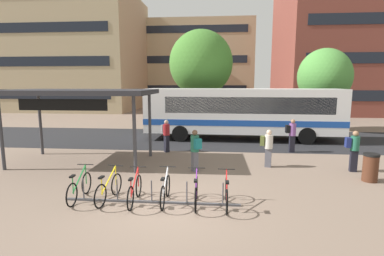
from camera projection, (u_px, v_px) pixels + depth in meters
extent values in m
plane|color=#7A6656|center=(168.00, 204.00, 8.74)|extent=(200.00, 200.00, 0.00)
cube|color=#232326|center=(196.00, 139.00, 18.99)|extent=(80.00, 7.20, 0.01)
cube|color=white|center=(242.00, 110.00, 18.46)|extent=(12.06, 2.84, 2.70)
cube|color=#1947A3|center=(241.00, 121.00, 18.56)|extent=(12.08, 2.86, 0.36)
cube|color=black|center=(156.00, 92.00, 18.90)|extent=(1.06, 2.32, 0.40)
cube|color=black|center=(148.00, 105.00, 19.09)|extent=(0.13, 2.19, 1.40)
cube|color=black|center=(248.00, 105.00, 17.14)|extent=(9.84, 0.30, 0.97)
cube|color=black|center=(245.00, 103.00, 19.58)|extent=(9.84, 0.30, 0.97)
cylinder|color=black|center=(180.00, 134.00, 17.95)|extent=(1.01, 0.32, 1.00)
cylinder|color=black|center=(185.00, 128.00, 20.21)|extent=(1.01, 0.32, 1.00)
cylinder|color=black|center=(307.00, 136.00, 17.11)|extent=(1.01, 0.32, 1.00)
cylinder|color=black|center=(297.00, 130.00, 19.38)|extent=(1.01, 0.32, 1.00)
cube|color=#47474C|center=(152.00, 202.00, 8.80)|extent=(5.28, 0.10, 0.06)
cylinder|color=#47474C|center=(83.00, 189.00, 8.95)|extent=(0.04, 0.04, 0.70)
cylinder|color=#47474C|center=(117.00, 191.00, 8.85)|extent=(0.04, 0.04, 0.70)
cylinder|color=#47474C|center=(152.00, 192.00, 8.75)|extent=(0.04, 0.04, 0.70)
cylinder|color=#47474C|center=(187.00, 193.00, 8.65)|extent=(0.04, 0.04, 0.70)
cylinder|color=#47474C|center=(223.00, 194.00, 8.55)|extent=(0.04, 0.04, 0.70)
torus|color=black|center=(87.00, 183.00, 9.50)|extent=(0.06, 0.70, 0.70)
torus|color=black|center=(72.00, 195.00, 8.50)|extent=(0.06, 0.70, 0.70)
cube|color=#1E7F38|center=(79.00, 179.00, 8.97)|extent=(0.05, 0.92, 0.58)
cylinder|color=#1E7F38|center=(73.00, 185.00, 8.56)|extent=(0.03, 0.03, 0.55)
cube|color=black|center=(72.00, 176.00, 8.52)|extent=(0.11, 0.22, 0.05)
cylinder|color=#1E7F38|center=(86.00, 174.00, 9.44)|extent=(0.03, 0.03, 0.65)
cylinder|color=black|center=(85.00, 164.00, 9.39)|extent=(0.52, 0.04, 0.03)
torus|color=black|center=(117.00, 184.00, 9.39)|extent=(0.12, 0.70, 0.70)
torus|color=black|center=(100.00, 196.00, 8.40)|extent=(0.12, 0.70, 0.70)
cube|color=yellow|center=(109.00, 180.00, 8.87)|extent=(0.14, 0.92, 0.58)
cylinder|color=yellow|center=(102.00, 186.00, 8.46)|extent=(0.03, 0.03, 0.55)
cube|color=black|center=(101.00, 177.00, 8.42)|extent=(0.12, 0.23, 0.05)
cylinder|color=yellow|center=(116.00, 175.00, 9.32)|extent=(0.04, 0.04, 0.65)
cylinder|color=black|center=(115.00, 165.00, 9.28)|extent=(0.52, 0.09, 0.03)
torus|color=black|center=(139.00, 186.00, 9.25)|extent=(0.07, 0.71, 0.70)
torus|color=black|center=(130.00, 198.00, 8.24)|extent=(0.07, 0.71, 0.70)
cube|color=red|center=(135.00, 181.00, 8.71)|extent=(0.07, 0.92, 0.58)
cylinder|color=red|center=(131.00, 188.00, 8.30)|extent=(0.03, 0.03, 0.55)
cube|color=black|center=(131.00, 179.00, 8.26)|extent=(0.11, 0.22, 0.05)
cylinder|color=red|center=(138.00, 176.00, 9.18)|extent=(0.03, 0.03, 0.65)
cylinder|color=black|center=(138.00, 167.00, 9.13)|extent=(0.52, 0.05, 0.03)
torus|color=black|center=(168.00, 186.00, 9.26)|extent=(0.06, 0.70, 0.70)
torus|color=black|center=(162.00, 198.00, 8.26)|extent=(0.06, 0.70, 0.70)
cube|color=#B7BABF|center=(165.00, 181.00, 8.73)|extent=(0.05, 0.92, 0.58)
cylinder|color=#B7BABF|center=(163.00, 188.00, 8.32)|extent=(0.03, 0.03, 0.55)
cube|color=black|center=(163.00, 179.00, 8.28)|extent=(0.10, 0.22, 0.05)
cylinder|color=#B7BABF|center=(168.00, 176.00, 9.20)|extent=(0.03, 0.03, 0.65)
cylinder|color=black|center=(168.00, 167.00, 9.15)|extent=(0.52, 0.04, 0.03)
torus|color=black|center=(197.00, 187.00, 9.12)|extent=(0.07, 0.71, 0.70)
torus|color=black|center=(196.00, 200.00, 8.11)|extent=(0.07, 0.71, 0.70)
cube|color=#702893|center=(196.00, 183.00, 8.59)|extent=(0.07, 0.92, 0.58)
cylinder|color=#702893|center=(196.00, 190.00, 8.17)|extent=(0.03, 0.03, 0.55)
cube|color=black|center=(196.00, 181.00, 8.13)|extent=(0.11, 0.22, 0.05)
cylinder|color=#702893|center=(197.00, 178.00, 9.05)|extent=(0.03, 0.03, 0.65)
cylinder|color=black|center=(197.00, 168.00, 9.01)|extent=(0.52, 0.05, 0.03)
torus|color=black|center=(226.00, 189.00, 8.99)|extent=(0.05, 0.70, 0.70)
torus|color=black|center=(227.00, 202.00, 7.99)|extent=(0.05, 0.70, 0.70)
cube|color=red|center=(227.00, 184.00, 8.46)|extent=(0.04, 0.92, 0.58)
cylinder|color=red|center=(227.00, 191.00, 8.05)|extent=(0.03, 0.03, 0.55)
cube|color=black|center=(227.00, 182.00, 8.01)|extent=(0.10, 0.22, 0.05)
cylinder|color=red|center=(226.00, 179.00, 8.92)|extent=(0.03, 0.03, 0.65)
cylinder|color=black|center=(227.00, 169.00, 8.88)|extent=(0.52, 0.03, 0.03)
cylinder|color=#38383D|center=(1.00, 133.00, 11.94)|extent=(0.14, 0.14, 3.07)
cylinder|color=#38383D|center=(135.00, 135.00, 11.52)|extent=(0.14, 0.14, 3.07)
cylinder|color=#38383D|center=(40.00, 124.00, 14.63)|extent=(0.14, 0.14, 3.07)
cylinder|color=#38383D|center=(150.00, 125.00, 14.21)|extent=(0.14, 0.14, 3.07)
cube|color=#28282D|center=(80.00, 92.00, 12.83)|extent=(6.37, 3.60, 0.20)
cube|color=black|center=(63.00, 105.00, 11.40)|extent=(3.54, 0.12, 0.44)
cube|color=black|center=(167.00, 144.00, 15.26)|extent=(0.32, 0.33, 0.89)
cylinder|color=maroon|center=(166.00, 130.00, 15.15)|extent=(0.48, 0.48, 0.57)
sphere|color=tan|center=(166.00, 122.00, 15.09)|extent=(0.22, 0.22, 0.22)
cube|color=slate|center=(164.00, 128.00, 15.36)|extent=(0.33, 0.32, 0.40)
cube|color=#565660|center=(268.00, 158.00, 12.53)|extent=(0.30, 0.26, 0.81)
cylinder|color=beige|center=(269.00, 142.00, 12.42)|extent=(0.41, 0.41, 0.58)
sphere|color=beige|center=(269.00, 132.00, 12.36)|extent=(0.22, 0.22, 0.22)
cube|color=#56602D|center=(263.00, 141.00, 12.50)|extent=(0.24, 0.32, 0.40)
cube|color=black|center=(353.00, 161.00, 11.88)|extent=(0.28, 0.23, 0.88)
cylinder|color=#23664C|center=(355.00, 143.00, 11.77)|extent=(0.37, 0.37, 0.57)
sphere|color=#936B4C|center=(356.00, 134.00, 11.71)|extent=(0.22, 0.22, 0.22)
cube|color=navy|center=(348.00, 142.00, 11.81)|extent=(0.21, 0.30, 0.40)
cube|color=#565660|center=(195.00, 161.00, 11.90)|extent=(0.31, 0.33, 0.83)
cylinder|color=#23664C|center=(195.00, 143.00, 11.79)|extent=(0.47, 0.47, 0.66)
sphere|color=brown|center=(195.00, 133.00, 11.72)|extent=(0.22, 0.22, 0.22)
cube|color=#197075|center=(198.00, 144.00, 11.55)|extent=(0.33, 0.30, 0.40)
cube|color=black|center=(292.00, 144.00, 15.19)|extent=(0.27, 0.21, 0.87)
cylinder|color=#7F4C93|center=(293.00, 130.00, 15.08)|extent=(0.36, 0.36, 0.63)
sphere|color=#936B4C|center=(293.00, 121.00, 15.02)|extent=(0.22, 0.22, 0.22)
cube|color=black|center=(287.00, 129.00, 15.09)|extent=(0.19, 0.29, 0.40)
cylinder|color=#4C2819|center=(370.00, 169.00, 10.69)|extent=(0.52, 0.52, 0.95)
cylinder|color=black|center=(372.00, 155.00, 10.61)|extent=(0.55, 0.55, 0.08)
cylinder|color=brown|center=(322.00, 115.00, 22.08)|extent=(0.32, 0.32, 2.30)
ellipsoid|color=#4C8E3D|center=(325.00, 76.00, 21.64)|extent=(3.84, 3.84, 4.07)
cylinder|color=brown|center=(201.00, 109.00, 23.67)|extent=(0.32, 0.32, 2.91)
ellipsoid|color=#427A2D|center=(201.00, 63.00, 23.12)|extent=(4.97, 4.97, 5.14)
cube|color=tan|center=(63.00, 54.00, 40.32)|extent=(20.64, 13.76, 15.00)
cube|color=black|center=(35.00, 94.00, 34.31)|extent=(18.16, 0.06, 1.10)
cube|color=black|center=(33.00, 61.00, 33.74)|extent=(18.16, 0.06, 1.10)
cube|color=black|center=(30.00, 27.00, 33.17)|extent=(18.16, 0.06, 1.10)
cube|color=brown|center=(360.00, 34.00, 35.40)|extent=(18.34, 13.82, 18.86)
cube|color=tan|center=(195.00, 65.00, 50.49)|extent=(18.95, 12.07, 13.28)
cube|color=black|center=(192.00, 89.00, 45.12)|extent=(16.67, 0.06, 1.10)
cube|color=black|center=(192.00, 59.00, 44.45)|extent=(16.67, 0.06, 1.10)
cube|color=black|center=(191.00, 29.00, 43.78)|extent=(16.67, 0.06, 1.10)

